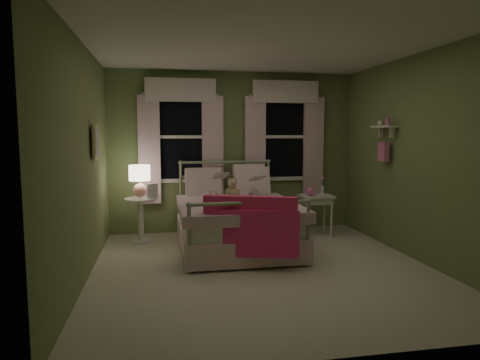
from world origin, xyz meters
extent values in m
plane|color=white|center=(0.00, 0.00, 0.00)|extent=(4.20, 4.20, 0.00)
plane|color=white|center=(0.00, 0.00, 2.60)|extent=(4.20, 4.20, 0.00)
plane|color=#708B53|center=(0.00, 2.10, 1.30)|extent=(4.00, 0.00, 4.00)
plane|color=#708B53|center=(0.00, -2.10, 1.30)|extent=(4.00, 0.00, 4.00)
plane|color=#708B53|center=(-2.00, 0.00, 1.30)|extent=(0.00, 4.20, 4.20)
plane|color=#708B53|center=(2.00, 0.00, 1.30)|extent=(0.00, 4.20, 4.20)
cube|color=white|center=(-0.16, 0.94, 0.42)|extent=(1.44, 1.94, 0.26)
cube|color=white|center=(-0.16, 0.94, 0.18)|extent=(1.54, 2.02, 0.30)
cube|color=silver|center=(-0.16, 0.79, 0.60)|extent=(1.58, 1.75, 0.14)
cylinder|color=#9EB793|center=(-0.85, 0.94, 0.30)|extent=(0.04, 1.90, 0.04)
cylinder|color=#9EB793|center=(0.53, 0.94, 0.30)|extent=(0.04, 1.90, 0.04)
cylinder|color=#9EB793|center=(-0.87, 1.91, 0.57)|extent=(0.04, 0.04, 1.15)
cylinder|color=#9EB793|center=(0.55, 1.91, 0.57)|extent=(0.04, 0.04, 1.15)
sphere|color=#9EB793|center=(-0.87, 1.91, 1.15)|extent=(0.07, 0.07, 0.07)
sphere|color=#9EB793|center=(0.55, 1.91, 1.15)|extent=(0.07, 0.07, 0.07)
cylinder|color=#9EB793|center=(-0.16, 1.91, 1.15)|extent=(1.42, 0.04, 0.04)
cylinder|color=#9EB793|center=(-0.16, 1.91, 0.93)|extent=(1.38, 0.03, 0.03)
cylinder|color=#9EB793|center=(-0.87, -0.03, 0.40)|extent=(0.04, 0.04, 0.80)
cylinder|color=#9EB793|center=(0.55, -0.03, 0.40)|extent=(0.04, 0.04, 0.80)
sphere|color=#9EB793|center=(-0.87, -0.03, 0.80)|extent=(0.07, 0.07, 0.07)
sphere|color=#9EB793|center=(0.55, -0.03, 0.80)|extent=(0.07, 0.07, 0.07)
cylinder|color=#9EB793|center=(-0.16, -0.03, 0.80)|extent=(1.42, 0.04, 0.04)
cube|color=white|center=(-0.54, 1.64, 0.80)|extent=(0.55, 0.32, 0.57)
cube|color=white|center=(0.22, 1.64, 0.80)|extent=(0.55, 0.32, 0.57)
cube|color=white|center=(0.17, 1.64, 0.88)|extent=(0.48, 0.30, 0.51)
cube|color=#FA3073|center=(-0.16, -0.03, 0.72)|extent=(1.07, 0.45, 0.32)
cube|color=#FC317C|center=(-0.16, -0.10, 0.45)|extent=(1.07, 0.33, 0.55)
imported|color=#F7D1DD|center=(-0.44, 1.39, 0.98)|extent=(0.34, 0.26, 0.83)
imported|color=#F7D1DD|center=(0.12, 1.39, 0.91)|extent=(0.35, 0.28, 0.69)
imported|color=beige|center=(-0.44, 1.14, 0.96)|extent=(0.21, 0.13, 0.26)
imported|color=beige|center=(0.12, 1.14, 0.92)|extent=(0.22, 0.16, 0.26)
sphere|color=tan|center=(-0.16, 1.24, 0.75)|extent=(0.19, 0.19, 0.19)
sphere|color=tan|center=(-0.16, 1.22, 0.89)|extent=(0.14, 0.14, 0.14)
sphere|color=tan|center=(-0.21, 1.22, 0.95)|extent=(0.05, 0.05, 0.05)
sphere|color=tan|center=(-0.12, 1.22, 0.95)|extent=(0.05, 0.05, 0.05)
sphere|color=tan|center=(-0.24, 1.21, 0.77)|extent=(0.07, 0.07, 0.07)
sphere|color=tan|center=(-0.08, 1.21, 0.77)|extent=(0.07, 0.07, 0.07)
sphere|color=#8C6B51|center=(-0.16, 1.17, 0.89)|extent=(0.05, 0.05, 0.05)
cylinder|color=white|center=(-1.49, 1.59, 0.63)|extent=(0.46, 0.46, 0.04)
cylinder|color=white|center=(-1.49, 1.59, 0.32)|extent=(0.08, 0.08, 0.60)
cylinder|color=white|center=(-1.49, 1.59, 0.01)|extent=(0.34, 0.34, 0.03)
sphere|color=#F69F91|center=(-1.49, 1.59, 0.77)|extent=(0.21, 0.21, 0.21)
cylinder|color=pink|center=(-1.49, 1.59, 0.89)|extent=(0.03, 0.03, 0.12)
cylinder|color=#FFEAC6|center=(-1.49, 1.59, 1.03)|extent=(0.31, 0.31, 0.23)
imported|color=beige|center=(-1.39, 1.51, 0.66)|extent=(0.20, 0.25, 0.02)
cube|color=white|center=(1.19, 1.43, 0.63)|extent=(0.50, 0.40, 0.04)
cube|color=white|center=(1.19, 1.43, 0.56)|extent=(0.44, 0.34, 0.08)
cylinder|color=white|center=(0.99, 1.28, 0.31)|extent=(0.04, 0.04, 0.60)
cylinder|color=white|center=(1.39, 1.28, 0.31)|extent=(0.04, 0.04, 0.60)
cylinder|color=white|center=(0.99, 1.58, 0.31)|extent=(0.04, 0.04, 0.60)
cylinder|color=white|center=(1.39, 1.58, 0.31)|extent=(0.04, 0.04, 0.60)
sphere|color=pink|center=(1.09, 1.43, 0.71)|extent=(0.14, 0.14, 0.14)
cube|color=pink|center=(1.09, 1.34, 0.69)|extent=(0.10, 0.04, 0.04)
cylinder|color=white|center=(1.31, 1.48, 0.72)|extent=(0.05, 0.05, 0.14)
cylinder|color=#4C7F3F|center=(1.31, 1.48, 0.83)|extent=(0.01, 0.01, 0.12)
sphere|color=pink|center=(1.31, 1.48, 0.90)|extent=(0.06, 0.06, 0.06)
cube|color=black|center=(-0.85, 2.08, 1.55)|extent=(0.76, 0.02, 1.35)
cube|color=white|center=(-0.85, 2.06, 2.25)|extent=(0.84, 0.05, 0.06)
cube|color=white|center=(-0.85, 2.06, 0.85)|extent=(0.84, 0.05, 0.06)
cube|color=white|center=(-1.25, 2.06, 1.55)|extent=(0.06, 0.05, 1.40)
cube|color=white|center=(-0.45, 2.06, 1.55)|extent=(0.06, 0.05, 1.40)
cube|color=white|center=(-0.85, 2.06, 1.55)|extent=(0.76, 0.04, 0.05)
cube|color=white|center=(-1.35, 2.02, 1.35)|extent=(0.34, 0.06, 1.70)
cube|color=white|center=(-0.35, 2.02, 1.35)|extent=(0.34, 0.06, 1.70)
cube|color=white|center=(-0.85, 2.00, 2.28)|extent=(1.10, 0.08, 0.36)
cylinder|color=white|center=(-0.85, 2.04, 2.22)|extent=(1.20, 0.03, 0.03)
cube|color=black|center=(0.85, 2.08, 1.55)|extent=(0.76, 0.02, 1.35)
cube|color=white|center=(0.85, 2.06, 2.25)|extent=(0.84, 0.05, 0.06)
cube|color=white|center=(0.85, 2.06, 0.85)|extent=(0.84, 0.05, 0.06)
cube|color=white|center=(0.45, 2.06, 1.55)|extent=(0.06, 0.05, 1.40)
cube|color=white|center=(1.25, 2.06, 1.55)|extent=(0.06, 0.05, 1.40)
cube|color=white|center=(0.85, 2.06, 1.55)|extent=(0.76, 0.04, 0.05)
cube|color=silver|center=(0.35, 2.02, 1.35)|extent=(0.34, 0.06, 1.70)
cube|color=white|center=(1.35, 2.02, 1.35)|extent=(0.34, 0.06, 1.70)
cube|color=white|center=(0.85, 2.00, 2.28)|extent=(1.10, 0.08, 0.36)
cylinder|color=white|center=(0.85, 2.04, 2.22)|extent=(1.20, 0.03, 0.03)
cube|color=white|center=(1.89, 0.70, 1.70)|extent=(0.15, 0.50, 0.03)
cube|color=white|center=(1.93, 0.55, 1.62)|extent=(0.06, 0.03, 0.14)
cube|color=white|center=(1.93, 0.85, 1.62)|extent=(0.06, 0.03, 0.14)
cylinder|color=pink|center=(1.89, 0.60, 1.77)|extent=(0.06, 0.06, 0.10)
sphere|color=white|center=(1.89, 0.80, 1.75)|extent=(0.08, 0.08, 0.08)
cube|color=pink|center=(1.90, 0.70, 1.35)|extent=(0.08, 0.18, 0.26)
cube|color=beige|center=(-1.95, 0.60, 1.50)|extent=(0.03, 0.32, 0.42)
cube|color=silver|center=(-1.94, 0.60, 1.50)|extent=(0.01, 0.25, 0.34)
camera|label=1|loc=(-1.18, -4.82, 1.60)|focal=32.00mm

